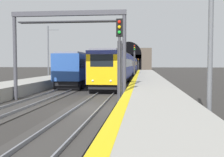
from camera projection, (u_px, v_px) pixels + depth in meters
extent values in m
plane|color=#302D2B|center=(89.00, 109.00, 16.96)|extent=(320.00, 320.00, 0.00)
cube|color=#9E9B93|center=(154.00, 102.00, 16.49)|extent=(112.00, 3.71, 1.02)
cube|color=yellow|center=(128.00, 93.00, 16.64)|extent=(112.00, 0.50, 0.01)
cube|color=#383533|center=(89.00, 109.00, 16.96)|extent=(160.00, 2.92, 0.06)
cube|color=gray|center=(78.00, 107.00, 17.03)|extent=(160.00, 0.07, 0.15)
cube|color=gray|center=(101.00, 107.00, 16.87)|extent=(160.00, 0.07, 0.15)
cube|color=#383533|center=(19.00, 107.00, 17.46)|extent=(160.00, 2.69, 0.06)
cube|color=gray|center=(8.00, 106.00, 17.53)|extent=(160.00, 0.07, 0.15)
cube|color=gray|center=(30.00, 106.00, 17.37)|extent=(160.00, 0.07, 0.15)
cube|color=navy|center=(115.00, 66.00, 33.06)|extent=(18.89, 3.34, 2.99)
cube|color=black|center=(115.00, 63.00, 33.04)|extent=(18.14, 3.35, 0.95)
cube|color=slate|center=(115.00, 53.00, 32.97)|extent=(18.31, 2.90, 0.20)
cube|color=black|center=(115.00, 80.00, 33.16)|extent=(18.50, 2.99, 0.50)
cylinder|color=black|center=(104.00, 89.00, 24.95)|extent=(0.97, 2.66, 0.91)
cylinder|color=black|center=(107.00, 88.00, 26.73)|extent=(0.97, 2.66, 0.91)
cylinder|color=black|center=(121.00, 80.00, 39.62)|extent=(0.97, 2.66, 0.91)
cylinder|color=black|center=(122.00, 79.00, 41.40)|extent=(0.97, 2.66, 0.91)
cube|color=#E5B20F|center=(102.00, 70.00, 23.72)|extent=(0.19, 2.75, 2.63)
cube|color=black|center=(102.00, 61.00, 23.63)|extent=(0.09, 2.01, 1.08)
sphere|color=#F2EACC|center=(111.00, 81.00, 23.61)|extent=(0.20, 0.20, 0.20)
sphere|color=#F2EACC|center=(93.00, 81.00, 23.82)|extent=(0.20, 0.20, 0.20)
cube|color=navy|center=(125.00, 65.00, 52.28)|extent=(18.89, 3.34, 2.99)
cube|color=black|center=(125.00, 64.00, 52.27)|extent=(18.14, 3.35, 0.99)
cube|color=slate|center=(125.00, 57.00, 52.19)|extent=(18.31, 2.90, 0.20)
cube|color=black|center=(125.00, 74.00, 52.37)|extent=(18.50, 2.99, 0.50)
cylinder|color=black|center=(121.00, 78.00, 44.11)|extent=(0.97, 2.66, 0.91)
cylinder|color=black|center=(122.00, 77.00, 45.89)|extent=(0.97, 2.66, 0.91)
cylinder|color=black|center=(128.00, 74.00, 58.90)|extent=(0.97, 2.66, 0.91)
cylinder|color=black|center=(129.00, 74.00, 60.68)|extent=(0.97, 2.66, 0.91)
cube|color=navy|center=(130.00, 64.00, 71.50)|extent=(18.89, 3.34, 2.99)
cube|color=black|center=(130.00, 63.00, 71.48)|extent=(18.14, 3.35, 1.01)
cube|color=slate|center=(130.00, 58.00, 71.41)|extent=(18.31, 2.90, 0.20)
cube|color=black|center=(130.00, 71.00, 71.59)|extent=(18.50, 2.99, 0.50)
cylinder|color=black|center=(127.00, 73.00, 63.31)|extent=(0.97, 2.66, 0.91)
cylinder|color=black|center=(128.00, 73.00, 65.09)|extent=(0.97, 2.66, 0.91)
cylinder|color=black|center=(132.00, 71.00, 78.14)|extent=(0.97, 2.66, 0.91)
cylinder|color=black|center=(132.00, 71.00, 79.92)|extent=(0.97, 2.66, 0.91)
cube|color=#264C99|center=(84.00, 66.00, 36.58)|extent=(19.53, 3.31, 2.75)
cube|color=black|center=(84.00, 64.00, 36.56)|extent=(18.75, 3.32, 0.97)
cube|color=slate|center=(84.00, 55.00, 36.50)|extent=(18.93, 2.87, 0.20)
cube|color=black|center=(84.00, 78.00, 36.67)|extent=(19.13, 2.96, 0.54)
cylinder|color=black|center=(94.00, 77.00, 45.46)|extent=(1.05, 2.63, 0.98)
cylinder|color=black|center=(92.00, 78.00, 43.66)|extent=(1.05, 2.63, 0.98)
cylinder|color=black|center=(72.00, 85.00, 29.72)|extent=(1.05, 2.63, 0.98)
cylinder|color=black|center=(67.00, 86.00, 27.93)|extent=(1.05, 2.63, 0.98)
cube|color=yellow|center=(95.00, 67.00, 46.32)|extent=(0.19, 2.72, 2.30)
cube|color=black|center=(95.00, 62.00, 46.32)|extent=(0.09, 1.98, 0.99)
sphere|color=#F2EACC|center=(90.00, 72.00, 46.49)|extent=(0.20, 0.20, 0.20)
sphere|color=#F2EACC|center=(99.00, 72.00, 46.35)|extent=(0.20, 0.20, 0.20)
cube|color=#264C99|center=(104.00, 65.00, 56.60)|extent=(19.53, 3.31, 2.75)
cube|color=black|center=(104.00, 63.00, 56.58)|extent=(18.75, 3.32, 0.95)
cube|color=slate|center=(104.00, 58.00, 56.51)|extent=(18.93, 2.87, 0.20)
cube|color=black|center=(104.00, 73.00, 56.69)|extent=(19.13, 2.96, 0.54)
cylinder|color=black|center=(109.00, 73.00, 65.15)|extent=(1.05, 2.63, 0.98)
cylinder|color=black|center=(108.00, 73.00, 63.36)|extent=(1.05, 2.63, 0.98)
cylinder|color=black|center=(100.00, 76.00, 50.05)|extent=(1.05, 2.63, 0.98)
cylinder|color=black|center=(99.00, 76.00, 48.26)|extent=(1.05, 2.63, 0.98)
cube|color=#264C99|center=(114.00, 64.00, 76.61)|extent=(19.53, 3.31, 2.75)
cube|color=black|center=(114.00, 64.00, 76.59)|extent=(18.75, 3.32, 0.98)
cube|color=slate|center=(114.00, 59.00, 76.52)|extent=(18.93, 2.87, 0.20)
cube|color=black|center=(114.00, 70.00, 76.70)|extent=(19.13, 2.96, 0.54)
cylinder|color=black|center=(116.00, 71.00, 84.94)|extent=(1.05, 2.63, 0.98)
cylinder|color=black|center=(116.00, 71.00, 83.15)|extent=(1.05, 2.63, 0.98)
cylinder|color=black|center=(112.00, 72.00, 70.28)|extent=(1.05, 2.63, 0.98)
cylinder|color=black|center=(112.00, 72.00, 68.49)|extent=(1.05, 2.63, 0.98)
cylinder|color=#38383D|center=(119.00, 74.00, 16.35)|extent=(0.16, 0.16, 4.38)
cube|color=black|center=(120.00, 28.00, 16.19)|extent=(0.20, 0.38, 1.05)
cube|color=#38383D|center=(120.00, 74.00, 16.49)|extent=(0.04, 0.28, 3.94)
sphere|color=red|center=(119.00, 22.00, 16.04)|extent=(0.20, 0.20, 0.20)
sphere|color=yellow|center=(119.00, 27.00, 16.06)|extent=(0.20, 0.20, 0.20)
sphere|color=green|center=(119.00, 32.00, 16.08)|extent=(0.20, 0.20, 0.20)
cylinder|color=#38383D|center=(134.00, 65.00, 46.03)|extent=(0.16, 0.16, 4.83)
cube|color=black|center=(134.00, 48.00, 45.86)|extent=(0.20, 0.38, 1.05)
cube|color=#38383D|center=(134.00, 65.00, 46.17)|extent=(0.04, 0.28, 4.35)
sphere|color=red|center=(134.00, 46.00, 45.71)|extent=(0.20, 0.20, 0.20)
sphere|color=yellow|center=(134.00, 48.00, 45.73)|extent=(0.20, 0.20, 0.20)
sphere|color=green|center=(134.00, 49.00, 45.75)|extent=(0.20, 0.20, 0.20)
cylinder|color=#38383D|center=(138.00, 66.00, 87.46)|extent=(0.16, 0.16, 3.56)
cube|color=black|center=(138.00, 59.00, 87.34)|extent=(0.20, 0.38, 0.75)
cube|color=#38383D|center=(138.00, 66.00, 87.60)|extent=(0.04, 0.28, 3.20)
sphere|color=red|center=(138.00, 59.00, 87.20)|extent=(0.20, 0.20, 0.20)
sphere|color=yellow|center=(138.00, 60.00, 87.22)|extent=(0.20, 0.20, 0.20)
cylinder|color=#3F3F47|center=(15.00, 59.00, 21.07)|extent=(0.28, 0.28, 6.34)
cylinder|color=#3F3F47|center=(124.00, 58.00, 20.15)|extent=(0.28, 0.28, 6.34)
cube|color=#3F3F47|center=(68.00, 13.00, 20.42)|extent=(0.36, 8.65, 0.35)
cube|color=#2D2D33|center=(68.00, 22.00, 20.46)|extent=(0.70, 7.53, 0.08)
cube|color=#51473D|center=(129.00, 59.00, 109.91)|extent=(2.04, 18.18, 8.74)
cube|color=black|center=(129.00, 62.00, 108.93)|extent=(0.12, 10.18, 6.12)
cylinder|color=black|center=(129.00, 55.00, 108.75)|extent=(0.12, 10.18, 10.18)
cylinder|color=#595B60|center=(211.00, 38.00, 12.16)|extent=(0.22, 0.22, 7.85)
cylinder|color=#595B60|center=(48.00, 54.00, 41.09)|extent=(0.22, 0.22, 8.34)
cylinder|color=#595B60|center=(54.00, 30.00, 40.79)|extent=(0.08, 1.73, 0.08)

